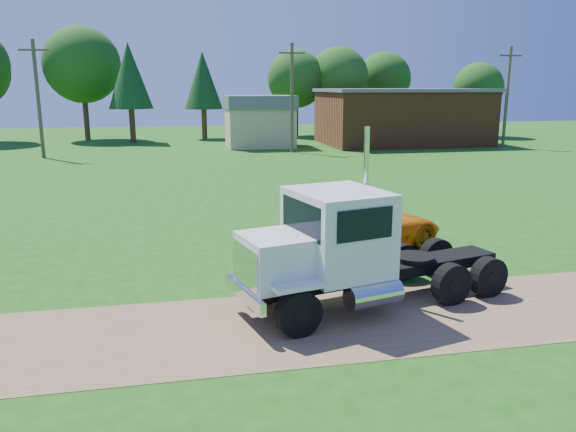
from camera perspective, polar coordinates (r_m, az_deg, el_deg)
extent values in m
plane|color=#184E11|center=(13.85, 6.05, -10.54)|extent=(140.00, 140.00, 0.00)
cube|color=brown|center=(13.85, 6.05, -10.52)|extent=(120.00, 4.20, 0.01)
cube|color=black|center=(14.94, 9.08, -5.61)|extent=(7.38, 2.72, 0.30)
cylinder|color=black|center=(12.80, 1.06, -9.87)|extent=(1.13, 0.60, 1.08)
cylinder|color=black|center=(12.80, 1.06, -9.87)|extent=(0.46, 0.45, 0.38)
cylinder|color=black|center=(14.58, -2.70, -6.95)|extent=(1.13, 0.60, 1.08)
cylinder|color=black|center=(14.58, -2.70, -6.95)|extent=(0.46, 0.45, 0.38)
cylinder|color=black|center=(15.19, 16.25, -6.65)|extent=(1.13, 0.60, 1.08)
cylinder|color=black|center=(15.19, 16.25, -6.65)|extent=(0.46, 0.45, 0.38)
cylinder|color=black|center=(16.72, 11.45, -4.57)|extent=(1.13, 0.60, 1.08)
cylinder|color=black|center=(16.72, 11.45, -4.57)|extent=(0.46, 0.45, 0.38)
cylinder|color=black|center=(16.04, 19.68, -5.85)|extent=(1.13, 0.60, 1.08)
cylinder|color=black|center=(16.04, 19.68, -5.85)|extent=(0.46, 0.45, 0.38)
cylinder|color=black|center=(17.49, 14.81, -3.95)|extent=(1.13, 0.60, 1.08)
cylinder|color=black|center=(17.49, 14.81, -3.95)|extent=(0.46, 0.45, 0.38)
cube|color=silver|center=(13.37, -0.77, -4.36)|extent=(2.13, 2.06, 1.18)
cube|color=silver|center=(13.06, -4.31, -5.05)|extent=(0.44, 1.45, 0.98)
cube|color=silver|center=(13.27, -4.46, -7.91)|extent=(0.70, 2.23, 0.30)
cube|color=silver|center=(13.95, 5.09, -1.57)|extent=(2.58, 2.80, 2.07)
cube|color=black|center=(13.36, 1.39, -0.21)|extent=(0.53, 1.92, 0.84)
cube|color=black|center=(12.86, 7.84, -0.86)|extent=(1.44, 0.40, 0.74)
cube|color=black|center=(14.85, 2.78, 1.12)|extent=(1.44, 0.40, 0.74)
cube|color=silver|center=(12.57, 1.07, -7.18)|extent=(1.25, 0.72, 0.10)
cube|color=silver|center=(14.38, -2.73, -4.56)|extent=(1.25, 0.72, 0.10)
cylinder|color=silver|center=(13.62, 8.69, -7.90)|extent=(1.48, 0.91, 0.59)
cylinder|color=silver|center=(14.92, 7.79, 0.30)|extent=(0.17, 0.17, 4.53)
cylinder|color=black|center=(15.55, 12.70, -4.14)|extent=(1.31, 1.31, 0.12)
imported|color=orange|center=(19.75, 8.10, -1.04)|extent=(6.02, 4.28, 1.52)
imported|color=#999999|center=(19.70, 9.25, -0.85)|extent=(0.97, 0.84, 1.70)
cube|color=brown|center=(56.59, 11.46, 9.73)|extent=(15.00, 10.00, 5.00)
cube|color=#5D5C62|center=(56.51, 11.59, 12.41)|extent=(15.40, 10.40, 0.30)
cube|color=tan|center=(52.81, -2.89, 8.99)|extent=(6.00, 5.00, 3.60)
cube|color=#5D5C62|center=(52.70, -2.92, 11.48)|extent=(6.20, 5.40, 1.20)
cylinder|color=#473B28|center=(48.16, -24.04, 10.73)|extent=(0.28, 0.28, 9.00)
cube|color=#473B28|center=(48.22, -24.46, 15.11)|extent=(2.20, 0.14, 0.14)
cylinder|color=#473B28|center=(48.12, 0.40, 11.83)|extent=(0.28, 0.28, 9.00)
cube|color=#473B28|center=(48.19, 0.40, 16.23)|extent=(2.20, 0.14, 0.14)
cylinder|color=#473B28|center=(55.79, 21.34, 11.13)|extent=(0.28, 0.28, 9.00)
cube|color=#473B28|center=(55.85, 21.66, 14.91)|extent=(2.20, 0.14, 0.14)
cylinder|color=#3C2418|center=(63.40, -19.79, 9.17)|extent=(0.56, 0.56, 4.13)
sphere|color=#134F15|center=(63.34, -20.19, 14.22)|extent=(7.79, 7.79, 7.79)
cylinder|color=#3C2418|center=(61.56, -8.50, 9.26)|extent=(0.56, 0.56, 3.21)
cone|color=black|center=(61.44, -8.64, 13.49)|extent=(4.03, 4.03, 5.96)
cylinder|color=#3C2418|center=(64.57, 0.81, 9.65)|extent=(0.56, 0.56, 3.40)
sphere|color=#134F15|center=(64.47, 0.82, 13.75)|extent=(6.41, 6.41, 6.41)
cylinder|color=#3C2418|center=(65.54, 5.07, 9.72)|extent=(0.56, 0.56, 3.54)
sphere|color=#134F15|center=(65.44, 5.15, 13.91)|extent=(6.67, 6.67, 6.67)
cylinder|color=#3C2418|center=(67.07, 18.50, 8.91)|extent=(0.56, 0.56, 2.90)
sphere|color=#134F15|center=(66.94, 18.75, 12.26)|extent=(5.47, 5.47, 5.47)
cylinder|color=#3C2418|center=(58.50, -15.52, 8.84)|extent=(0.56, 0.56, 3.41)
cone|color=black|center=(58.38, -15.81, 13.56)|extent=(4.29, 4.29, 6.34)
cylinder|color=#3C2418|center=(71.39, 9.59, 9.82)|extent=(0.56, 0.56, 3.44)
sphere|color=#134F15|center=(71.29, 9.73, 13.57)|extent=(6.49, 6.49, 6.49)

